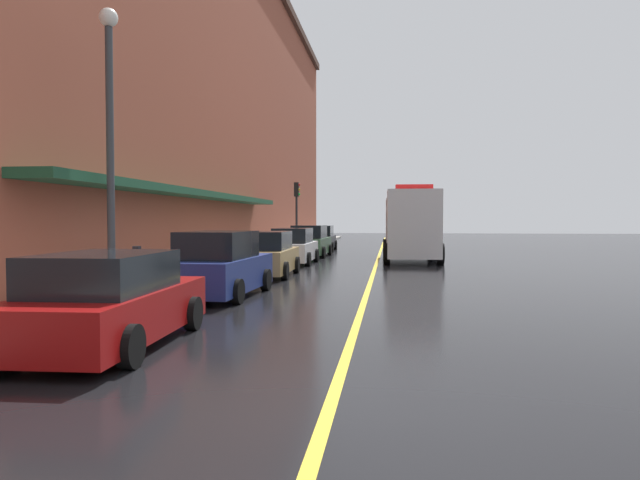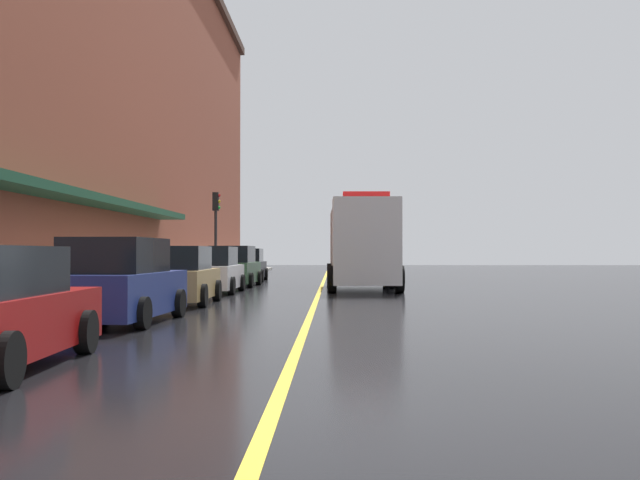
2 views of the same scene
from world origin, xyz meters
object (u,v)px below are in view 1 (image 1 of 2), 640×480
(parked_car_3, at_px, (293,247))
(parked_car_4, at_px, (310,242))
(box_truck, at_px, (411,226))
(parking_meter_0, at_px, (278,239))
(traffic_light_near, at_px, (297,203))
(street_lamp_left, at_px, (110,123))
(parked_car_1, at_px, (220,266))
(parking_meter_2, at_px, (137,264))
(parked_car_2, at_px, (266,255))
(parked_car_0, at_px, (109,302))
(parked_car_5, at_px, (321,239))
(parking_meter_3, at_px, (276,239))

(parked_car_3, height_order, parked_car_4, parked_car_4)
(parked_car_3, xyz_separation_m, box_truck, (5.60, 3.01, 0.98))
(parking_meter_0, bearing_deg, traffic_light_near, 89.41)
(parking_meter_0, height_order, traffic_light_near, traffic_light_near)
(parked_car_4, height_order, street_lamp_left, street_lamp_left)
(parked_car_1, relative_size, parking_meter_2, 3.46)
(parked_car_2, relative_size, street_lamp_left, 0.63)
(parked_car_3, relative_size, parking_meter_2, 3.33)
(parking_meter_2, bearing_deg, parked_car_1, 58.36)
(parking_meter_2, bearing_deg, street_lamp_left, -173.04)
(parked_car_2, relative_size, parking_meter_0, 3.31)
(box_truck, distance_m, traffic_light_near, 9.55)
(parked_car_2, distance_m, parked_car_3, 5.91)
(parked_car_3, height_order, parking_meter_2, parked_car_3)
(parked_car_4, bearing_deg, parked_car_0, -178.29)
(parked_car_3, distance_m, parking_meter_2, 13.93)
(parked_car_0, xyz_separation_m, street_lamp_left, (-1.97, 3.99, 3.66))
(traffic_light_near, bearing_deg, parking_meter_0, -90.59)
(parked_car_1, xyz_separation_m, parked_car_3, (0.07, 11.63, -0.04))
(parked_car_0, xyz_separation_m, parking_meter_2, (-1.37, 4.06, 0.32))
(parking_meter_0, bearing_deg, parked_car_1, -84.81)
(parked_car_2, bearing_deg, parking_meter_0, 7.69)
(parked_car_5, relative_size, parking_meter_3, 3.61)
(parking_meter_2, relative_size, street_lamp_left, 0.19)
(parked_car_2, height_order, parking_meter_0, parked_car_2)
(parked_car_5, height_order, box_truck, box_truck)
(parked_car_0, relative_size, parking_meter_0, 3.55)
(parked_car_2, bearing_deg, parked_car_0, 178.93)
(parked_car_0, bearing_deg, street_lamp_left, 24.35)
(parking_meter_0, bearing_deg, box_truck, -3.60)
(parked_car_3, bearing_deg, traffic_light_near, 8.60)
(parked_car_1, height_order, box_truck, box_truck)
(parked_car_0, relative_size, street_lamp_left, 0.68)
(parking_meter_2, bearing_deg, parked_car_2, 79.92)
(parking_meter_2, height_order, street_lamp_left, street_lamp_left)
(parked_car_2, relative_size, parked_car_5, 0.92)
(parked_car_3, distance_m, street_lamp_left, 14.53)
(parking_meter_3, xyz_separation_m, traffic_light_near, (0.06, 6.47, 2.10))
(parked_car_4, bearing_deg, street_lamp_left, 175.80)
(parked_car_0, xyz_separation_m, box_truck, (5.66, 20.92, 1.03))
(parked_car_4, xyz_separation_m, parking_meter_3, (-1.48, -2.37, 0.23))
(parked_car_4, bearing_deg, parked_car_3, -178.49)
(parked_car_1, distance_m, parked_car_5, 23.17)
(parked_car_0, distance_m, parking_meter_3, 20.88)
(parked_car_3, distance_m, parked_car_5, 11.54)
(parking_meter_2, relative_size, parking_meter_3, 1.00)
(parked_car_2, bearing_deg, parking_meter_2, 169.05)
(parking_meter_0, relative_size, street_lamp_left, 0.19)
(parking_meter_3, bearing_deg, parked_car_4, 57.97)
(parked_car_4, xyz_separation_m, parked_car_5, (-0.14, 6.25, -0.03))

